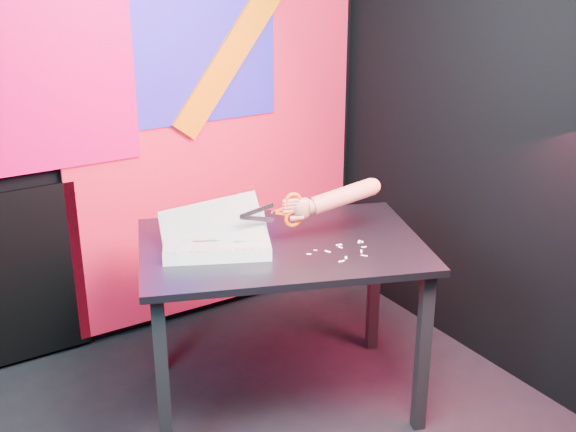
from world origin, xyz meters
TOP-DOWN VIEW (x-y plane):
  - room at (0.00, 0.00)m, footprint 3.01×3.01m
  - backdrop at (0.06, 1.46)m, footprint 2.88×0.05m
  - work_table at (0.49, 0.58)m, footprint 1.36×1.14m
  - printout_stack at (0.24, 0.67)m, footprint 0.51×0.46m
  - scissors at (0.51, 0.55)m, footprint 0.26×0.06m
  - hand_forearm at (0.71, 0.51)m, footprint 0.42×0.13m
  - paper_clippings at (0.67, 0.38)m, footprint 0.27×0.16m

SIDE VIEW (x-z plane):
  - work_table at x=0.49m, z-range 0.28..1.03m
  - paper_clippings at x=0.67m, z-range 0.75..0.75m
  - printout_stack at x=0.24m, z-range 0.67..0.89m
  - scissors at x=0.51m, z-range 0.82..0.97m
  - hand_forearm at x=0.71m, z-range 0.85..0.99m
  - backdrop at x=0.06m, z-range -0.08..2.00m
  - room at x=0.00m, z-range 0.00..2.71m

